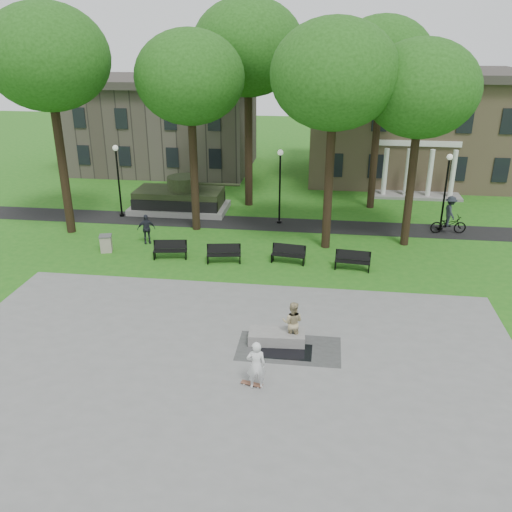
{
  "coord_description": "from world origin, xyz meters",
  "views": [
    {
      "loc": [
        3.34,
        -20.52,
        11.35
      ],
      "look_at": [
        0.19,
        3.27,
        1.4
      ],
      "focal_mm": 38.0,
      "sensor_mm": 36.0,
      "label": 1
    }
  ],
  "objects_px": {
    "cyclist": "(449,218)",
    "trash_bin": "(106,243)",
    "friend_watching": "(293,322)",
    "park_bench_0": "(170,249)",
    "concrete_block": "(277,337)",
    "skateboarder": "(256,365)"
  },
  "relations": [
    {
      "from": "friend_watching",
      "to": "trash_bin",
      "type": "relative_size",
      "value": 1.79
    },
    {
      "from": "concrete_block",
      "to": "park_bench_0",
      "type": "xyz_separation_m",
      "value": [
        -6.52,
        7.82,
        0.28
      ]
    },
    {
      "from": "friend_watching",
      "to": "trash_bin",
      "type": "bearing_deg",
      "value": -31.51
    },
    {
      "from": "trash_bin",
      "to": "concrete_block",
      "type": "bearing_deg",
      "value": -38.7
    },
    {
      "from": "concrete_block",
      "to": "cyclist",
      "type": "relative_size",
      "value": 0.94
    },
    {
      "from": "concrete_block",
      "to": "park_bench_0",
      "type": "bearing_deg",
      "value": 129.8
    },
    {
      "from": "skateboarder",
      "to": "trash_bin",
      "type": "relative_size",
      "value": 1.88
    },
    {
      "from": "friend_watching",
      "to": "skateboarder",
      "type": "bearing_deg",
      "value": 77.5
    },
    {
      "from": "trash_bin",
      "to": "park_bench_0",
      "type": "bearing_deg",
      "value": -6.83
    },
    {
      "from": "cyclist",
      "to": "trash_bin",
      "type": "xyz_separation_m",
      "value": [
        -19.44,
        -5.57,
        -0.46
      ]
    },
    {
      "from": "trash_bin",
      "to": "cyclist",
      "type": "bearing_deg",
      "value": 15.99
    },
    {
      "from": "skateboarder",
      "to": "cyclist",
      "type": "distance_m",
      "value": 19.42
    },
    {
      "from": "concrete_block",
      "to": "trash_bin",
      "type": "bearing_deg",
      "value": 141.3
    },
    {
      "from": "skateboarder",
      "to": "cyclist",
      "type": "bearing_deg",
      "value": -128.73
    },
    {
      "from": "skateboarder",
      "to": "trash_bin",
      "type": "distance_m",
      "value": 15.08
    },
    {
      "from": "friend_watching",
      "to": "park_bench_0",
      "type": "height_order",
      "value": "friend_watching"
    },
    {
      "from": "concrete_block",
      "to": "trash_bin",
      "type": "xyz_separation_m",
      "value": [
        -10.34,
        8.28,
        0.24
      ]
    },
    {
      "from": "park_bench_0",
      "to": "cyclist",
      "type": "bearing_deg",
      "value": 12.27
    },
    {
      "from": "friend_watching",
      "to": "cyclist",
      "type": "bearing_deg",
      "value": -116.44
    },
    {
      "from": "concrete_block",
      "to": "friend_watching",
      "type": "relative_size",
      "value": 1.28
    },
    {
      "from": "cyclist",
      "to": "friend_watching",
      "type": "bearing_deg",
      "value": 141.86
    },
    {
      "from": "friend_watching",
      "to": "park_bench_0",
      "type": "distance_m",
      "value": 10.51
    }
  ]
}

